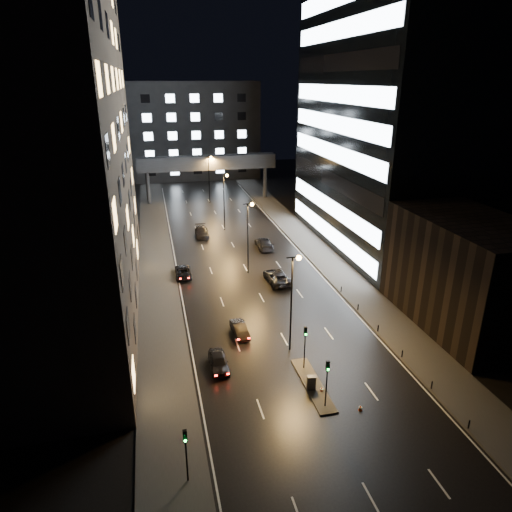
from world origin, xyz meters
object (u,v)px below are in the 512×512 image
object	(u,v)px
car_away_d	(202,232)
car_toward_a	(277,277)
car_away_b	(240,329)
car_away_a	(219,362)
utility_cabinet	(311,383)
car_toward_b	(264,243)
car_away_c	(183,273)

from	to	relation	value
car_away_d	car_toward_a	size ratio (longest dim) A/B	0.92
car_away_d	car_away_b	bearing A→B (deg)	-87.98
car_away_a	car_away_d	size ratio (longest dim) A/B	0.78
car_away_a	utility_cabinet	distance (m)	8.97
car_toward_b	car_away_c	bearing A→B (deg)	34.01
car_away_b	utility_cabinet	world-z (taller)	utility_cabinet
car_away_d	car_toward_b	distance (m)	12.30
car_away_b	car_toward_a	xyz separation A→B (m)	(7.47, 12.02, 0.17)
car_toward_b	car_toward_a	bearing A→B (deg)	84.93
car_toward_b	utility_cabinet	world-z (taller)	car_toward_b
car_away_d	car_toward_a	distance (m)	22.90
car_away_a	car_away_d	xyz separation A→B (m)	(3.05, 39.14, 0.07)
car_away_b	car_away_c	bearing A→B (deg)	101.41
car_toward_a	utility_cabinet	xyz separation A→B (m)	(-3.20, -22.61, 0.00)
car_toward_a	car_toward_b	distance (m)	13.39
car_away_c	car_toward_a	world-z (taller)	car_toward_a
car_away_b	car_toward_a	distance (m)	14.15
car_away_b	car_away_a	bearing A→B (deg)	-123.58
car_away_b	car_toward_a	world-z (taller)	car_toward_a
car_away_c	car_away_d	xyz separation A→B (m)	(4.57, 17.00, 0.14)
car_away_c	car_toward_b	xyz separation A→B (m)	(13.64, 8.68, 0.17)
car_away_b	car_away_d	size ratio (longest dim) A/B	0.72
car_away_a	car_away_b	world-z (taller)	car_away_a
car_away_d	car_toward_a	world-z (taller)	car_toward_a
car_away_c	car_toward_a	size ratio (longest dim) A/B	0.80
car_away_b	car_toward_b	size ratio (longest dim) A/B	0.69
car_away_a	utility_cabinet	world-z (taller)	utility_cabinet
car_toward_b	utility_cabinet	xyz separation A→B (m)	(-4.74, -35.92, -0.01)
car_away_a	car_away_b	size ratio (longest dim) A/B	1.08
utility_cabinet	car_toward_a	bearing A→B (deg)	92.94
car_away_b	utility_cabinet	bearing A→B (deg)	-72.16
car_away_b	car_away_d	distance (m)	33.64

